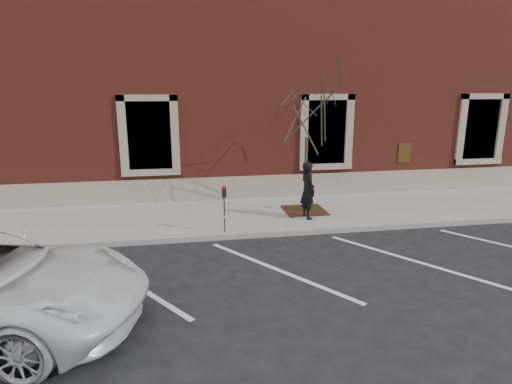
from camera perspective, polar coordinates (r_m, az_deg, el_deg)
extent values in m
plane|color=#28282B|center=(11.65, 0.52, -5.97)|extent=(120.00, 120.00, 0.00)
cube|color=#A8A69E|center=(13.26, -0.87, -3.11)|extent=(40.00, 3.50, 0.15)
cube|color=#9E9E99|center=(11.58, 0.56, -5.70)|extent=(40.00, 0.12, 0.15)
cube|color=maroon|center=(18.62, -3.95, 14.05)|extent=(40.00, 8.50, 8.00)
cube|color=gray|center=(14.83, -1.97, 0.64)|extent=(40.00, 0.06, 0.80)
cube|color=black|center=(14.53, -14.00, 7.36)|extent=(1.40, 0.30, 2.20)
cube|color=gray|center=(14.54, -13.76, 2.59)|extent=(1.90, 0.20, 0.20)
cube|color=black|center=(15.34, 9.18, 7.93)|extent=(1.40, 0.30, 2.20)
cube|color=gray|center=(15.35, 9.21, 3.40)|extent=(1.90, 0.20, 0.20)
cube|color=black|center=(18.20, 27.49, 7.48)|extent=(1.40, 0.30, 2.20)
cube|color=gray|center=(18.21, 27.39, 3.66)|extent=(1.90, 0.20, 0.20)
imported|color=black|center=(12.61, 6.92, 0.24)|extent=(0.50, 0.68, 1.70)
cylinder|color=#595B60|center=(11.43, -4.24, -3.05)|extent=(0.04, 0.04, 0.97)
cube|color=black|center=(11.27, -4.29, -0.09)|extent=(0.12, 0.09, 0.25)
cube|color=red|center=(11.23, -4.31, 0.67)|extent=(0.11, 0.08, 0.06)
cube|color=white|center=(11.40, -4.21, -3.34)|extent=(0.05, 0.00, 0.07)
cube|color=#452816|center=(13.54, 6.49, -2.43)|extent=(1.26, 1.26, 0.03)
cylinder|color=#473D2B|center=(13.27, 6.63, 2.30)|extent=(0.10, 0.10, 2.31)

